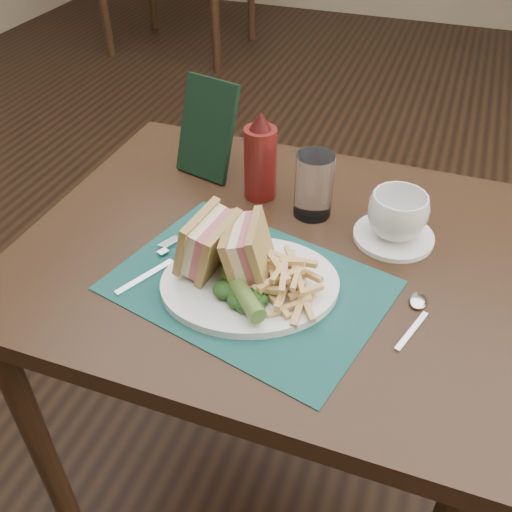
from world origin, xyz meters
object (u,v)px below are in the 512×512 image
at_px(plate, 250,284).
at_px(ketchup_bottle, 260,155).
at_px(sandwich_half_b, 235,249).
at_px(saucer, 393,236).
at_px(placemat, 249,285).
at_px(coffee_cup, 397,215).
at_px(table_main, 267,374).
at_px(check_presenter, 207,129).
at_px(drinking_glass, 314,185).
at_px(sandwich_half_a, 196,239).

xyz_separation_m(plate, ketchup_bottle, (-0.08, 0.28, 0.08)).
distance_m(sandwich_half_b, ketchup_bottle, 0.27).
bearing_deg(saucer, placemat, -133.89).
bearing_deg(coffee_cup, placemat, -133.89).
height_order(placemat, coffee_cup, coffee_cup).
xyz_separation_m(table_main, placemat, (0.01, -0.12, 0.38)).
bearing_deg(plate, check_presenter, 101.78).
height_order(plate, coffee_cup, coffee_cup).
bearing_deg(placemat, saucer, 46.11).
height_order(saucer, drinking_glass, drinking_glass).
bearing_deg(check_presenter, ketchup_bottle, -7.60).
xyz_separation_m(coffee_cup, ketchup_bottle, (-0.28, 0.05, 0.04)).
bearing_deg(table_main, plate, -86.21).
bearing_deg(coffee_cup, ketchup_bottle, 169.21).
bearing_deg(sandwich_half_a, check_presenter, 116.54).
distance_m(plate, saucer, 0.30).
relative_size(table_main, coffee_cup, 8.24).
bearing_deg(placemat, check_presenter, 123.58).
relative_size(placemat, sandwich_half_a, 4.01).
relative_size(coffee_cup, ketchup_bottle, 0.59).
bearing_deg(sandwich_half_b, ketchup_bottle, 89.39).
xyz_separation_m(saucer, ketchup_bottle, (-0.28, 0.05, 0.09)).
distance_m(placemat, ketchup_bottle, 0.30).
relative_size(sandwich_half_a, coffee_cup, 1.01).
height_order(placemat, plate, plate).
xyz_separation_m(sandwich_half_b, saucer, (0.23, 0.21, -0.07)).
relative_size(table_main, ketchup_bottle, 4.84).
relative_size(plate, sandwich_half_b, 2.78).
xyz_separation_m(table_main, sandwich_half_a, (-0.09, -0.11, 0.45)).
relative_size(table_main, check_presenter, 4.33).
height_order(saucer, ketchup_bottle, ketchup_bottle).
height_order(placemat, check_presenter, check_presenter).
bearing_deg(sandwich_half_a, drinking_glass, 66.04).
xyz_separation_m(saucer, drinking_glass, (-0.17, 0.03, 0.06)).
distance_m(placemat, plate, 0.01).
distance_m(coffee_cup, drinking_glass, 0.17).
relative_size(ketchup_bottle, check_presenter, 0.89).
bearing_deg(saucer, ketchup_bottle, 169.21).
distance_m(ketchup_bottle, check_presenter, 0.15).
bearing_deg(ketchup_bottle, sandwich_half_a, -93.99).
xyz_separation_m(plate, check_presenter, (-0.22, 0.33, 0.09)).
height_order(placemat, ketchup_bottle, ketchup_bottle).
bearing_deg(saucer, sandwich_half_b, -137.64).
xyz_separation_m(table_main, ketchup_bottle, (-0.07, 0.15, 0.47)).
relative_size(plate, check_presenter, 1.44).
height_order(sandwich_half_a, ketchup_bottle, ketchup_bottle).
height_order(drinking_glass, ketchup_bottle, ketchup_bottle).
height_order(saucer, check_presenter, check_presenter).
relative_size(sandwich_half_b, saucer, 0.72).
xyz_separation_m(placemat, ketchup_bottle, (-0.08, 0.27, 0.09)).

